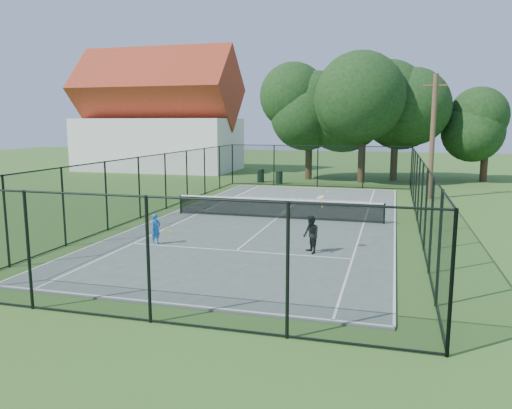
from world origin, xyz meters
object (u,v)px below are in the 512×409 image
(tennis_net, at_px, (277,208))
(player_blue, at_px, (156,229))
(trash_bin_left, at_px, (261,176))
(utility_pole, at_px, (433,136))
(trash_bin_right, at_px, (279,177))
(player_black, at_px, (311,234))

(tennis_net, bearing_deg, player_blue, -117.37)
(trash_bin_left, distance_m, player_blue, 20.93)
(player_blue, bearing_deg, utility_pole, 54.86)
(trash_bin_right, relative_size, player_black, 0.43)
(tennis_net, xyz_separation_m, utility_pole, (7.50, 9.00, 3.22))
(tennis_net, height_order, trash_bin_right, tennis_net)
(tennis_net, bearing_deg, utility_pole, 50.21)
(tennis_net, distance_m, player_black, 6.53)
(trash_bin_right, height_order, player_blue, player_blue)
(trash_bin_left, xyz_separation_m, player_blue, (1.48, -20.88, 0.12))
(player_blue, bearing_deg, trash_bin_right, 89.58)
(trash_bin_right, bearing_deg, tennis_net, -77.58)
(trash_bin_left, height_order, player_blue, player_blue)
(player_black, bearing_deg, tennis_net, 113.69)
(trash_bin_right, xyz_separation_m, player_black, (5.71, -19.97, 0.25))
(player_blue, xyz_separation_m, player_black, (5.85, 0.26, 0.09))
(utility_pole, height_order, player_black, utility_pole)
(trash_bin_right, xyz_separation_m, player_blue, (-0.15, -20.23, 0.16))
(tennis_net, height_order, trash_bin_left, trash_bin_left)
(trash_bin_left, distance_m, utility_pole, 13.84)
(trash_bin_left, bearing_deg, utility_pole, -24.80)
(utility_pole, height_order, player_blue, utility_pole)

